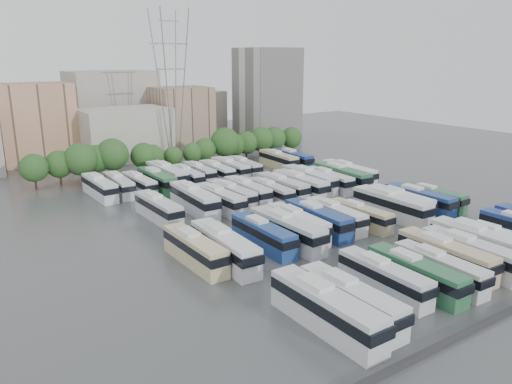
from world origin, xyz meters
TOP-DOWN VIEW (x-y plane):
  - ground at (0.00, 0.00)m, footprint 220.00×220.00m
  - tree_line at (-0.25, 42.07)m, footprint 65.99×7.82m
  - city_buildings at (-7.46, 71.86)m, footprint 102.00×35.00m
  - apartment_tower at (34.00, 58.00)m, footprint 14.00×14.00m
  - electricity_pylon at (2.00, 50.00)m, footprint 9.00×6.91m
  - bus_r0_s1 at (-18.16, -25.15)m, footprint 2.94×13.34m
  - bus_r0_s2 at (-14.89, -24.98)m, footprint 2.70×12.37m
  - bus_r0_s4 at (-8.30, -23.13)m, footprint 2.72×11.61m
  - bus_r0_s5 at (-4.94, -24.49)m, footprint 2.83×11.99m
  - bus_r0_s6 at (-1.44, -24.89)m, footprint 2.83×11.43m
  - bus_r0_s7 at (1.87, -23.29)m, footprint 3.11×12.51m
  - bus_r0_s8 at (4.89, -24.37)m, footprint 2.90×12.39m
  - bus_r0_s9 at (8.36, -23.52)m, footprint 2.90×13.09m
  - bus_r0_s10 at (11.47, -23.63)m, footprint 2.85×11.59m
  - bus_r1_s0 at (-21.24, -5.40)m, footprint 2.81×12.25m
  - bus_r1_s1 at (-18.09, -6.99)m, footprint 3.52×13.42m
  - bus_r1_s3 at (-11.56, -5.71)m, footprint 2.68×11.85m
  - bus_r1_s4 at (-8.23, -6.39)m, footprint 3.22×13.25m
  - bus_r1_s5 at (-5.14, -4.70)m, footprint 3.16×12.09m
  - bus_r1_s6 at (-1.74, -4.97)m, footprint 3.13×12.50m
  - bus_r1_s7 at (1.68, -4.87)m, footprint 2.97×11.64m
  - bus_r1_s8 at (5.01, -6.55)m, footprint 2.89×11.02m
  - bus_r1_s10 at (11.53, -6.73)m, footprint 3.07×13.62m
  - bus_r1_s11 at (14.89, -5.51)m, footprint 2.92×12.12m
  - bus_r1_s12 at (18.25, -6.60)m, footprint 2.91×12.29m
  - bus_r1_s13 at (21.63, -6.66)m, footprint 3.00×11.41m
  - bus_r2_s1 at (-18.22, 12.40)m, footprint 2.95×12.23m
  - bus_r2_s3 at (-11.76, 13.21)m, footprint 3.40×13.43m
  - bus_r2_s4 at (-8.16, 11.45)m, footprint 3.10×12.22m
  - bus_r2_s5 at (-4.85, 12.96)m, footprint 2.87×11.69m
  - bus_r2_s6 at (-1.62, 13.35)m, footprint 2.82×11.95m
  - bus_r2_s7 at (1.64, 11.08)m, footprint 2.75×11.32m
  - bus_r2_s8 at (4.86, 12.00)m, footprint 2.80×12.26m
  - bus_r2_s9 at (8.06, 11.10)m, footprint 2.87×13.02m
  - bus_r2_s10 at (11.61, 12.87)m, footprint 3.18×13.37m
  - bus_r2_s11 at (14.88, 11.34)m, footprint 3.14×12.17m
  - bus_r2_s12 at (18.23, 11.24)m, footprint 3.38×13.62m
  - bus_r2_s13 at (21.44, 12.81)m, footprint 2.98×13.12m
  - bus_r3_s0 at (-21.67, 29.91)m, footprint 2.96×12.12m
  - bus_r3_s1 at (-18.20, 29.96)m, footprint 2.85×11.46m
  - bus_r3_s2 at (-14.82, 28.85)m, footprint 2.86×11.08m
  - bus_r3_s3 at (-11.49, 28.73)m, footprint 2.90×12.42m
  - bus_r3_s4 at (-8.41, 31.13)m, footprint 3.23×13.42m
  - bus_r3_s5 at (-5.05, 29.28)m, footprint 2.78×11.17m
  - bus_r3_s6 at (-1.55, 30.84)m, footprint 2.69×10.91m
  - bus_r3_s7 at (1.55, 29.35)m, footprint 2.82×11.49m
  - bus_r3_s8 at (4.99, 29.92)m, footprint 2.67×11.93m
  - bus_r3_s9 at (8.44, 30.07)m, footprint 2.97×11.28m
  - bus_r3_s12 at (18.14, 31.09)m, footprint 3.11×12.21m
  - bus_r3_s13 at (21.48, 30.27)m, footprint 3.30×12.42m

SIDE VIEW (x-z plane):
  - ground at x=0.00m, z-range 0.00..0.00m
  - bus_r3_s6 at x=-1.55m, z-range -0.03..3.37m
  - bus_r1_s8 at x=5.01m, z-range -0.03..3.40m
  - bus_r3_s2 at x=-14.82m, z-range -0.03..3.42m
  - bus_r3_s5 at x=-5.05m, z-range -0.03..3.45m
  - bus_r3_s9 at x=8.44m, z-range -0.03..3.48m
  - bus_r2_s7 at x=1.64m, z-range -0.03..3.50m
  - bus_r1_s13 at x=21.63m, z-range -0.03..3.51m
  - bus_r0_s6 at x=-1.44m, z-range -0.03..3.53m
  - bus_r3_s1 at x=-18.20m, z-range -0.03..3.54m
  - bus_r3_s7 at x=1.55m, z-range -0.03..3.55m
  - bus_r0_s10 at x=11.47m, z-range -0.03..3.58m
  - bus_r1_s7 at x=1.68m, z-range -0.03..3.59m
  - bus_r0_s4 at x=-8.30m, z-range -0.03..3.60m
  - bus_r2_s5 at x=-4.85m, z-range -0.03..3.61m
  - bus_r1_s3 at x=-11.56m, z-range -0.03..3.68m
  - bus_r2_s6 at x=-1.62m, z-range -0.03..3.70m
  - bus_r3_s8 at x=4.99m, z-range -0.03..3.70m
  - bus_r0_s5 at x=-4.94m, z-range -0.03..3.71m
  - bus_r1_s5 at x=-5.14m, z-range -0.03..3.73m
  - bus_r3_s0 at x=-21.67m, z-range -0.03..3.75m
  - bus_r1_s11 at x=14.89m, z-range -0.03..3.75m
  - bus_r2_s11 at x=14.88m, z-range -0.03..3.75m
  - bus_r3_s12 at x=18.14m, z-range -0.03..3.77m
  - bus_r2_s4 at x=-8.16m, z-range -0.03..3.77m
  - bus_r2_s1 at x=-18.22m, z-range -0.03..3.78m
  - bus_r1_s0 at x=-21.24m, z-range -0.03..3.80m
  - bus_r2_s8 at x=4.86m, z-range -0.03..3.80m
  - bus_r1_s12 at x=18.25m, z-range -0.03..3.81m
  - bus_r3_s13 at x=21.48m, z-range -0.03..3.82m
  - bus_r0_s8 at x=4.89m, z-range -0.04..3.84m
  - bus_r0_s2 at x=-14.89m, z-range -0.04..3.85m
  - bus_r3_s3 at x=-11.49m, z-range -0.04..3.85m
  - bus_r1_s6 at x=-1.74m, z-range -0.04..3.86m
  - bus_r0_s7 at x=1.87m, z-range -0.04..3.86m
  - bus_r2_s9 at x=8.06m, z-range -0.04..4.05m
  - bus_r0_s9 at x=8.36m, z-range -0.04..4.07m
  - bus_r2_s13 at x=21.44m, z-range -0.04..4.07m
  - bus_r1_s4 at x=-8.23m, z-range -0.04..4.10m
  - bus_r1_s1 at x=-18.09m, z-range -0.04..4.14m
  - bus_r2_s10 at x=11.61m, z-range -0.04..4.14m
  - bus_r2_s3 at x=-11.76m, z-range -0.04..4.14m
  - bus_r0_s1 at x=-18.16m, z-range -0.04..4.14m
  - bus_r3_s4 at x=-8.41m, z-range -0.04..4.15m
  - bus_r2_s12 at x=18.23m, z-range -0.04..4.21m
  - bus_r1_s10 at x=11.53m, z-range -0.04..4.23m
  - tree_line at x=-0.25m, z-range 0.15..8.58m
  - city_buildings at x=-7.46m, z-range -2.13..17.87m
  - apartment_tower at x=34.00m, z-range 0.00..26.00m
  - electricity_pylon at x=2.00m, z-range 1.75..35.57m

